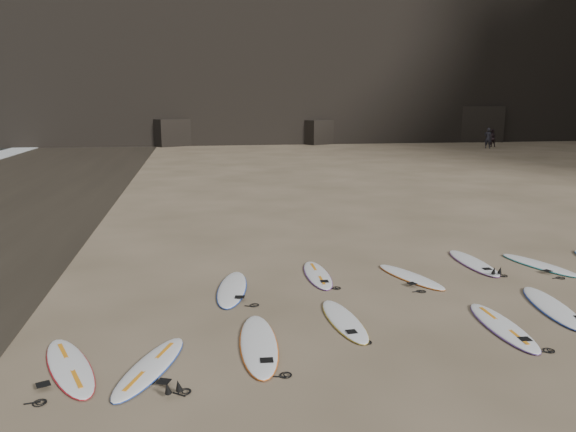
{
  "coord_description": "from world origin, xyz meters",
  "views": [
    {
      "loc": [
        -3.79,
        -9.38,
        4.11
      ],
      "look_at": [
        -1.66,
        3.15,
        1.5
      ],
      "focal_mm": 35.0,
      "sensor_mm": 36.0,
      "label": 1
    }
  ],
  "objects_px": {
    "surfboard_2": "(344,320)",
    "surfboard_3": "(503,326)",
    "surfboard_6": "(317,274)",
    "surfboard_8": "(473,262)",
    "surfboard_11": "(70,366)",
    "person_b": "(492,138)",
    "surfboard_5": "(232,288)",
    "surfboard_4": "(552,307)",
    "surfboard_9": "(539,265)",
    "person_a": "(488,138)",
    "surfboard_1": "(259,344)",
    "surfboard_0": "(150,367)",
    "surfboard_7": "(410,276)"
  },
  "relations": [
    {
      "from": "surfboard_5",
      "to": "person_a",
      "type": "bearing_deg",
      "value": 63.31
    },
    {
      "from": "surfboard_4",
      "to": "surfboard_9",
      "type": "bearing_deg",
      "value": 71.48
    },
    {
      "from": "surfboard_2",
      "to": "surfboard_3",
      "type": "bearing_deg",
      "value": -18.65
    },
    {
      "from": "surfboard_5",
      "to": "person_b",
      "type": "distance_m",
      "value": 44.46
    },
    {
      "from": "surfboard_0",
      "to": "surfboard_2",
      "type": "height_order",
      "value": "same"
    },
    {
      "from": "surfboard_0",
      "to": "person_b",
      "type": "distance_m",
      "value": 48.21
    },
    {
      "from": "surfboard_4",
      "to": "surfboard_7",
      "type": "bearing_deg",
      "value": 141.09
    },
    {
      "from": "surfboard_1",
      "to": "surfboard_11",
      "type": "relative_size",
      "value": 1.1
    },
    {
      "from": "person_a",
      "to": "person_b",
      "type": "relative_size",
      "value": 1.13
    },
    {
      "from": "surfboard_2",
      "to": "surfboard_3",
      "type": "height_order",
      "value": "surfboard_3"
    },
    {
      "from": "surfboard_5",
      "to": "person_a",
      "type": "distance_m",
      "value": 42.51
    },
    {
      "from": "surfboard_0",
      "to": "surfboard_5",
      "type": "bearing_deg",
      "value": 88.56
    },
    {
      "from": "surfboard_2",
      "to": "surfboard_3",
      "type": "relative_size",
      "value": 0.94
    },
    {
      "from": "surfboard_4",
      "to": "person_a",
      "type": "bearing_deg",
      "value": 73.23
    },
    {
      "from": "surfboard_5",
      "to": "surfboard_8",
      "type": "height_order",
      "value": "same"
    },
    {
      "from": "surfboard_5",
      "to": "surfboard_11",
      "type": "relative_size",
      "value": 1.05
    },
    {
      "from": "surfboard_1",
      "to": "surfboard_3",
      "type": "distance_m",
      "value": 4.52
    },
    {
      "from": "surfboard_6",
      "to": "surfboard_8",
      "type": "bearing_deg",
      "value": 6.37
    },
    {
      "from": "surfboard_5",
      "to": "surfboard_9",
      "type": "bearing_deg",
      "value": 13.45
    },
    {
      "from": "surfboard_4",
      "to": "surfboard_9",
      "type": "relative_size",
      "value": 1.09
    },
    {
      "from": "surfboard_4",
      "to": "surfboard_9",
      "type": "xyz_separation_m",
      "value": [
        1.53,
        2.77,
        -0.0
      ]
    },
    {
      "from": "surfboard_3",
      "to": "surfboard_7",
      "type": "relative_size",
      "value": 1.06
    },
    {
      "from": "surfboard_9",
      "to": "person_b",
      "type": "distance_m",
      "value": 39.86
    },
    {
      "from": "surfboard_1",
      "to": "person_a",
      "type": "distance_m",
      "value": 44.81
    },
    {
      "from": "surfboard_6",
      "to": "surfboard_7",
      "type": "xyz_separation_m",
      "value": [
        2.14,
        -0.52,
        -0.0
      ]
    },
    {
      "from": "surfboard_5",
      "to": "surfboard_1",
      "type": "bearing_deg",
      "value": -75.92
    },
    {
      "from": "surfboard_11",
      "to": "person_b",
      "type": "relative_size",
      "value": 1.45
    },
    {
      "from": "surfboard_0",
      "to": "surfboard_2",
      "type": "bearing_deg",
      "value": 42.94
    },
    {
      "from": "surfboard_5",
      "to": "surfboard_8",
      "type": "distance_m",
      "value": 6.33
    },
    {
      "from": "surfboard_5",
      "to": "surfboard_9",
      "type": "height_order",
      "value": "surfboard_5"
    },
    {
      "from": "surfboard_3",
      "to": "surfboard_4",
      "type": "relative_size",
      "value": 0.95
    },
    {
      "from": "surfboard_6",
      "to": "person_b",
      "type": "height_order",
      "value": "person_b"
    },
    {
      "from": "surfboard_11",
      "to": "person_a",
      "type": "xyz_separation_m",
      "value": [
        27.81,
        37.63,
        0.87
      ]
    },
    {
      "from": "surfboard_5",
      "to": "surfboard_11",
      "type": "bearing_deg",
      "value": -120.74
    },
    {
      "from": "person_a",
      "to": "person_b",
      "type": "bearing_deg",
      "value": -88.15
    },
    {
      "from": "surfboard_6",
      "to": "person_b",
      "type": "relative_size",
      "value": 1.39
    },
    {
      "from": "person_b",
      "to": "surfboard_7",
      "type": "bearing_deg",
      "value": 59.27
    },
    {
      "from": "surfboard_3",
      "to": "surfboard_9",
      "type": "xyz_separation_m",
      "value": [
        3.05,
        3.51,
        -0.0
      ]
    },
    {
      "from": "surfboard_2",
      "to": "surfboard_3",
      "type": "xyz_separation_m",
      "value": [
        2.8,
        -0.78,
        0.0
      ]
    },
    {
      "from": "surfboard_1",
      "to": "surfboard_3",
      "type": "bearing_deg",
      "value": 3.52
    },
    {
      "from": "surfboard_8",
      "to": "person_a",
      "type": "distance_m",
      "value": 38.28
    },
    {
      "from": "surfboard_3",
      "to": "surfboard_11",
      "type": "distance_m",
      "value": 7.55
    },
    {
      "from": "surfboard_1",
      "to": "surfboard_7",
      "type": "relative_size",
      "value": 1.15
    },
    {
      "from": "surfboard_6",
      "to": "surfboard_11",
      "type": "relative_size",
      "value": 0.96
    },
    {
      "from": "surfboard_0",
      "to": "surfboard_1",
      "type": "relative_size",
      "value": 0.87
    },
    {
      "from": "surfboard_1",
      "to": "surfboard_7",
      "type": "height_order",
      "value": "surfboard_1"
    },
    {
      "from": "surfboard_3",
      "to": "person_b",
      "type": "relative_size",
      "value": 1.47
    },
    {
      "from": "surfboard_5",
      "to": "surfboard_11",
      "type": "height_order",
      "value": "surfboard_5"
    },
    {
      "from": "surfboard_0",
      "to": "surfboard_6",
      "type": "bearing_deg",
      "value": 71.32
    },
    {
      "from": "surfboard_8",
      "to": "person_a",
      "type": "height_order",
      "value": "person_a"
    }
  ]
}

